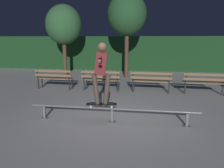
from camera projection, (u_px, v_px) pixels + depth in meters
The scene contains 11 objects.
ground_plane at pixel (113, 120), 6.33m from camera, with size 90.00×90.00×0.00m, color #ADAAA8.
hedge_backdrop at pixel (138, 53), 16.19m from camera, with size 24.00×1.20×2.28m, color #193D1E.
grind_rail at pixel (112, 111), 6.09m from camera, with size 4.38×0.18×0.39m.
skateboard at pixel (101, 104), 6.11m from camera, with size 0.80×0.32×0.09m.
skateboarder at pixel (101, 68), 5.93m from camera, with size 0.63×1.39×1.56m.
park_bench_leftmost at pixel (54, 77), 10.05m from camera, with size 1.62×0.48×0.88m.
park_bench_left_center at pixel (101, 78), 9.72m from camera, with size 1.62×0.48×0.88m.
park_bench_right_center at pixel (151, 79), 9.38m from camera, with size 1.62×0.48×0.88m.
park_bench_rightmost at pixel (205, 81), 9.05m from camera, with size 1.62×0.48×0.88m.
tree_behind_benches at pixel (127, 15), 12.50m from camera, with size 2.06×2.06×4.53m.
tree_far_left at pixel (64, 25), 13.66m from camera, with size 2.06×2.06×4.06m.
Camera 1 is at (0.96, -5.96, 2.13)m, focal length 38.08 mm.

